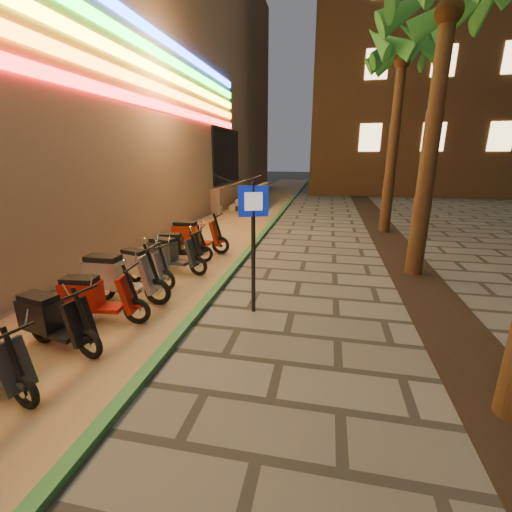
% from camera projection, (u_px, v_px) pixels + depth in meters
% --- Properties ---
extents(parking_strip, '(3.40, 60.00, 0.01)m').
position_uv_depth(parking_strip, '(216.00, 236.00, 12.65)').
color(parking_strip, '#8C7251').
rests_on(parking_strip, ground).
extents(green_curb, '(0.18, 60.00, 0.10)m').
position_uv_depth(green_curb, '(261.00, 237.00, 12.31)').
color(green_curb, '#266635').
rests_on(green_curb, ground).
extents(planting_strip, '(1.20, 40.00, 0.02)m').
position_uv_depth(planting_strip, '(436.00, 306.00, 6.75)').
color(planting_strip, black).
rests_on(planting_strip, ground).
extents(apartment_block, '(18.00, 16.06, 25.00)m').
position_uv_depth(apartment_block, '(434.00, 30.00, 27.48)').
color(apartment_block, brown).
rests_on(apartment_block, ground).
extents(palm_c, '(2.97, 3.02, 6.91)m').
position_uv_depth(palm_c, '(449.00, 10.00, 7.00)').
color(palm_c, '#472D19').
rests_on(palm_c, ground).
extents(palm_d, '(2.97, 3.02, 7.16)m').
position_uv_depth(palm_d, '(402.00, 61.00, 11.63)').
color(palm_d, '#472D19').
rests_on(palm_d, ground).
extents(pedestrian_sign, '(0.51, 0.22, 2.45)m').
position_uv_depth(pedestrian_sign, '(253.00, 230.00, 6.11)').
color(pedestrian_sign, black).
rests_on(pedestrian_sign, ground).
extents(scooter_7, '(1.56, 0.72, 1.10)m').
position_uv_depth(scooter_7, '(52.00, 320.00, 5.20)').
color(scooter_7, black).
rests_on(scooter_7, ground).
extents(scooter_8, '(1.57, 0.61, 1.10)m').
position_uv_depth(scooter_8, '(95.00, 297.00, 6.00)').
color(scooter_8, black).
rests_on(scooter_8, ground).
extents(scooter_9, '(1.78, 0.62, 1.26)m').
position_uv_depth(scooter_9, '(117.00, 276.00, 6.84)').
color(scooter_9, black).
rests_on(scooter_9, ground).
extents(scooter_10, '(1.48, 0.76, 1.05)m').
position_uv_depth(scooter_10, '(142.00, 266.00, 7.80)').
color(scooter_10, black).
rests_on(scooter_10, ground).
extents(scooter_11, '(1.61, 0.66, 1.13)m').
position_uv_depth(scooter_11, '(171.00, 254.00, 8.62)').
color(scooter_11, black).
rests_on(scooter_11, ground).
extents(scooter_12, '(1.49, 0.63, 1.05)m').
position_uv_depth(scooter_12, '(179.00, 246.00, 9.48)').
color(scooter_12, black).
rests_on(scooter_12, ground).
extents(scooter_13, '(1.74, 0.61, 1.23)m').
position_uv_depth(scooter_13, '(194.00, 235.00, 10.35)').
color(scooter_13, black).
rests_on(scooter_13, ground).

